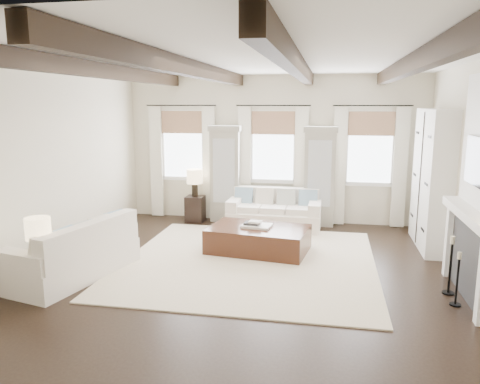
% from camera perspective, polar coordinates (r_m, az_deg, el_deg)
% --- Properties ---
extents(ground, '(7.50, 7.50, 0.00)m').
position_cam_1_polar(ground, '(7.07, 0.23, -10.80)').
color(ground, black).
rests_on(ground, ground).
extents(room_shell, '(6.54, 7.54, 3.22)m').
position_cam_1_polar(room_shell, '(7.41, 7.25, 5.19)').
color(room_shell, beige).
rests_on(room_shell, ground).
extents(area_rug, '(4.10, 4.15, 0.02)m').
position_cam_1_polar(area_rug, '(7.87, 1.11, -8.43)').
color(area_rug, beige).
rests_on(area_rug, ground).
extents(sofa_back, '(1.94, 0.90, 0.82)m').
position_cam_1_polar(sofa_back, '(9.90, 4.22, -2.50)').
color(sofa_back, white).
rests_on(sofa_back, ground).
extents(sofa_left, '(1.37, 2.22, 0.88)m').
position_cam_1_polar(sofa_left, '(7.53, -19.28, -7.18)').
color(sofa_left, white).
rests_on(sofa_left, ground).
extents(ottoman, '(1.83, 1.29, 0.45)m').
position_cam_1_polar(ottoman, '(8.32, 2.25, -5.81)').
color(ottoman, black).
rests_on(ottoman, ground).
extents(tray, '(0.55, 0.45, 0.04)m').
position_cam_1_polar(tray, '(8.28, 2.06, -4.14)').
color(tray, white).
rests_on(tray, ottoman).
extents(book_lower, '(0.29, 0.23, 0.04)m').
position_cam_1_polar(book_lower, '(8.30, 1.49, -3.83)').
color(book_lower, '#262628').
rests_on(book_lower, tray).
extents(book_upper, '(0.24, 0.20, 0.03)m').
position_cam_1_polar(book_upper, '(8.25, 1.88, -3.67)').
color(book_upper, beige).
rests_on(book_upper, book_lower).
extents(side_table_front, '(0.51, 0.51, 0.51)m').
position_cam_1_polar(side_table_front, '(7.07, -23.00, -9.49)').
color(side_table_front, black).
rests_on(side_table_front, ground).
extents(lamp_front, '(0.34, 0.34, 0.58)m').
position_cam_1_polar(lamp_front, '(6.88, -23.39, -4.38)').
color(lamp_front, black).
rests_on(lamp_front, side_table_front).
extents(side_table_back, '(0.39, 0.39, 0.58)m').
position_cam_1_polar(side_table_back, '(10.42, -5.49, -2.08)').
color(side_table_back, black).
rests_on(side_table_back, ground).
extents(lamp_back, '(0.35, 0.35, 0.60)m').
position_cam_1_polar(lamp_back, '(10.28, -5.56, 1.70)').
color(lamp_back, black).
rests_on(lamp_back, side_table_back).
extents(candlestick_near, '(0.15, 0.15, 0.72)m').
position_cam_1_polar(candlestick_near, '(6.79, 24.94, -10.07)').
color(candlestick_near, black).
rests_on(candlestick_near, ground).
extents(candlestick_far, '(0.17, 0.17, 0.83)m').
position_cam_1_polar(candlestick_far, '(7.13, 24.23, -8.67)').
color(candlestick_far, black).
rests_on(candlestick_far, ground).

